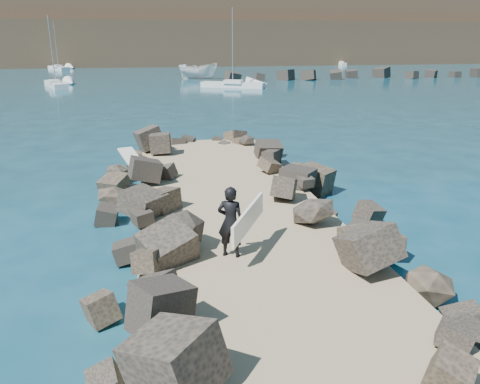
{
  "coord_description": "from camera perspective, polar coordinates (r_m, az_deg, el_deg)",
  "views": [
    {
      "loc": [
        -2.48,
        -13.98,
        5.85
      ],
      "look_at": [
        0.0,
        -1.0,
        1.5
      ],
      "focal_mm": 35.0,
      "sensor_mm": 36.0,
      "label": 1
    }
  ],
  "objects": [
    {
      "name": "ground",
      "position": [
        15.36,
        -0.7,
        -4.17
      ],
      "size": [
        800.0,
        800.0,
        0.0
      ],
      "primitive_type": "plane",
      "color": "#0F384C",
      "rests_on": "ground"
    },
    {
      "name": "jetty",
      "position": [
        13.44,
        0.8,
        -6.18
      ],
      "size": [
        6.0,
        26.0,
        0.6
      ],
      "primitive_type": "cube",
      "color": "#8C7759",
      "rests_on": "ground"
    },
    {
      "name": "riprap_left",
      "position": [
        13.59,
        -11.75,
        -5.38
      ],
      "size": [
        2.6,
        22.0,
        1.0
      ],
      "primitive_type": "cube",
      "color": "black",
      "rests_on": "ground"
    },
    {
      "name": "riprap_right",
      "position": [
        14.61,
        11.65,
        -3.66
      ],
      "size": [
        2.6,
        22.0,
        1.0
      ],
      "primitive_type": "cube",
      "color": "black",
      "rests_on": "ground"
    },
    {
      "name": "breakwater_secondary",
      "position": [
        78.68,
        18.19,
        13.51
      ],
      "size": [
        52.0,
        4.0,
        1.2
      ],
      "primitive_type": "cube",
      "color": "black",
      "rests_on": "ground"
    },
    {
      "name": "headland",
      "position": [
        174.73,
        -7.18,
        21.41
      ],
      "size": [
        360.0,
        140.0,
        32.0
      ],
      "primitive_type": "cube",
      "color": "#2D4919",
      "rests_on": "ground"
    },
    {
      "name": "surfboard_resting",
      "position": [
        19.48,
        -12.86,
        3.46
      ],
      "size": [
        1.35,
        2.53,
        0.08
      ],
      "primitive_type": "cube",
      "rotation": [
        0.0,
        0.0,
        0.31
      ],
      "color": "silver",
      "rests_on": "riprap_left"
    },
    {
      "name": "boat_imported",
      "position": [
        73.36,
        -5.12,
        14.48
      ],
      "size": [
        6.49,
        4.41,
        2.35
      ],
      "primitive_type": "imported",
      "rotation": [
        0.0,
        0.0,
        1.18
      ],
      "color": "silver",
      "rests_on": "ground"
    },
    {
      "name": "surfer_with_board",
      "position": [
        11.63,
        -0.85,
        -3.61
      ],
      "size": [
        1.45,
        2.0,
        1.84
      ],
      "color": "black",
      "rests_on": "jetty"
    },
    {
      "name": "sailboat_e",
      "position": [
        101.18,
        -21.24,
        13.91
      ],
      "size": [
        5.16,
        7.5,
        9.15
      ],
      "color": "silver",
      "rests_on": "ground"
    },
    {
      "name": "sailboat_f",
      "position": [
        113.39,
        12.04,
        15.05
      ],
      "size": [
        1.51,
        5.23,
        6.43
      ],
      "color": "silver",
      "rests_on": "ground"
    },
    {
      "name": "sailboat_c",
      "position": [
        59.99,
        -0.88,
        12.94
      ],
      "size": [
        7.94,
        5.2,
        9.56
      ],
      "color": "silver",
      "rests_on": "ground"
    },
    {
      "name": "sailboat_a",
      "position": [
        64.7,
        -21.55,
        12.1
      ],
      "size": [
        4.01,
        7.4,
        8.77
      ],
      "color": "silver",
      "rests_on": "ground"
    }
  ]
}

